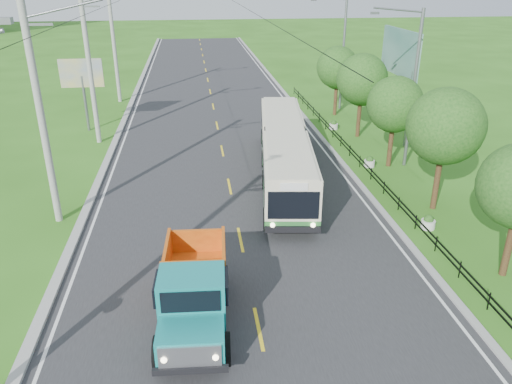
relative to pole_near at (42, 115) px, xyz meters
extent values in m
plane|color=#2D6317|center=(8.26, -9.00, -5.09)|extent=(240.00, 240.00, 0.00)
cube|color=#28282B|center=(8.26, 11.00, -5.08)|extent=(14.00, 120.00, 0.02)
cube|color=#9E9E99|center=(1.06, 11.00, -5.02)|extent=(0.40, 120.00, 0.15)
cube|color=#9E9E99|center=(15.41, 11.00, -5.04)|extent=(0.30, 120.00, 0.10)
cube|color=silver|center=(1.61, 11.00, -5.07)|extent=(0.12, 120.00, 0.00)
cube|color=silver|center=(14.91, 11.00, -5.07)|extent=(0.12, 120.00, 0.00)
cube|color=yellow|center=(8.26, -9.00, -5.07)|extent=(0.12, 2.20, 0.00)
cube|color=black|center=(16.26, 5.00, -4.79)|extent=(0.04, 40.00, 0.60)
cylinder|color=gray|center=(-0.04, 0.00, -0.09)|extent=(0.32, 0.32, 10.00)
cube|color=slate|center=(0.46, 0.00, 3.71)|extent=(1.20, 0.10, 0.10)
cylinder|color=gray|center=(-0.04, 12.00, -0.09)|extent=(0.32, 0.32, 10.00)
cube|color=slate|center=(0.46, 12.00, 3.71)|extent=(1.20, 0.10, 0.10)
cylinder|color=gray|center=(-0.04, 24.00, -0.09)|extent=(0.32, 0.32, 10.00)
cylinder|color=#382314|center=(18.06, -7.00, -3.61)|extent=(0.28, 0.28, 2.97)
cylinder|color=#382314|center=(18.06, -1.00, -3.41)|extent=(0.28, 0.28, 3.36)
sphere|color=#164513|center=(18.06, -1.00, -0.89)|extent=(3.60, 3.60, 3.60)
sphere|color=#164513|center=(18.26, -0.50, -1.61)|extent=(2.64, 2.64, 2.64)
cylinder|color=#382314|center=(18.06, 5.00, -3.58)|extent=(0.28, 0.28, 3.02)
sphere|color=#164513|center=(18.06, 5.00, -1.31)|extent=(3.24, 3.24, 3.24)
sphere|color=#164513|center=(18.26, 5.50, -1.96)|extent=(2.38, 2.38, 2.38)
cylinder|color=#382314|center=(18.06, 11.00, -3.47)|extent=(0.28, 0.28, 3.25)
sphere|color=#164513|center=(18.06, 11.00, -1.03)|extent=(3.48, 3.48, 3.48)
sphere|color=#164513|center=(18.26, 11.50, -1.73)|extent=(2.55, 2.55, 2.55)
cylinder|color=#382314|center=(18.06, 17.00, -3.55)|extent=(0.28, 0.28, 3.08)
sphere|color=#164513|center=(18.06, 17.00, -1.24)|extent=(3.30, 3.30, 3.30)
sphere|color=#164513|center=(18.26, 17.50, -1.90)|extent=(2.42, 2.42, 2.42)
cylinder|color=slate|center=(19.06, 5.00, -0.59)|extent=(0.20, 0.20, 9.00)
cylinder|color=slate|center=(17.66, 5.00, 3.81)|extent=(2.80, 0.10, 0.34)
cube|color=slate|center=(16.36, 5.00, 3.66)|extent=(0.45, 0.16, 0.12)
cylinder|color=slate|center=(19.06, 19.00, -0.59)|extent=(0.20, 0.20, 9.00)
cube|color=slate|center=(16.36, 19.00, 3.66)|extent=(0.45, 0.16, 0.12)
cylinder|color=silver|center=(16.86, -3.00, -4.89)|extent=(0.64, 0.64, 0.40)
sphere|color=#164513|center=(16.86, -3.00, -4.64)|extent=(0.44, 0.44, 0.44)
cylinder|color=silver|center=(16.86, 5.00, -4.89)|extent=(0.64, 0.64, 0.40)
sphere|color=#164513|center=(16.86, 5.00, -4.64)|extent=(0.44, 0.44, 0.44)
cylinder|color=silver|center=(16.86, 13.00, -4.89)|extent=(0.64, 0.64, 0.40)
sphere|color=#164513|center=(16.86, 13.00, -4.64)|extent=(0.44, 0.44, 0.44)
cylinder|color=slate|center=(-1.24, 15.00, -3.09)|extent=(0.20, 0.20, 4.00)
cube|color=yellow|center=(-1.24, 15.00, -0.89)|extent=(3.00, 0.15, 2.00)
cylinder|color=slate|center=(20.56, 8.50, -2.59)|extent=(0.24, 0.24, 5.00)
cylinder|color=slate|center=(20.56, 13.50, -2.59)|extent=(0.24, 0.24, 5.00)
cube|color=#144C47|center=(20.56, 11.00, 0.71)|extent=(0.20, 6.00, 3.00)
cube|color=#2C6E30|center=(10.93, 0.04, -4.33)|extent=(3.30, 7.43, 0.53)
cube|color=beige|center=(10.93, 0.04, -3.14)|extent=(3.30, 7.43, 1.85)
cube|color=black|center=(10.93, 0.04, -3.14)|extent=(3.26, 6.87, 0.91)
cube|color=#2C6E30|center=(11.94, 7.87, -4.33)|extent=(3.24, 6.96, 0.53)
cube|color=beige|center=(11.94, 7.87, -3.14)|extent=(3.24, 6.96, 1.85)
cube|color=black|center=(11.94, 7.87, -3.14)|extent=(3.20, 6.39, 0.91)
cube|color=#4C4C4C|center=(11.45, 4.07, -3.41)|extent=(2.36, 1.24, 2.28)
cube|color=black|center=(10.46, -3.55, -3.30)|extent=(2.14, 0.33, 1.25)
cylinder|color=black|center=(9.56, -2.06, -4.60)|extent=(0.43, 1.03, 1.00)
cylinder|color=black|center=(11.71, -2.34, -4.60)|extent=(0.43, 1.03, 1.00)
cylinder|color=black|center=(10.17, 2.60, -4.60)|extent=(0.43, 1.03, 1.00)
cylinder|color=black|center=(12.31, 2.32, -4.60)|extent=(0.43, 1.03, 1.00)
cylinder|color=black|center=(10.59, 5.83, -4.60)|extent=(0.43, 1.03, 1.00)
cylinder|color=black|center=(12.73, 5.55, -4.60)|extent=(0.43, 1.03, 1.00)
cylinder|color=black|center=(11.15, 10.20, -4.60)|extent=(0.43, 1.03, 1.00)
cylinder|color=black|center=(13.30, 9.92, -4.60)|extent=(0.43, 1.03, 1.00)
cube|color=teal|center=(6.10, -10.53, -4.08)|extent=(2.00, 1.40, 0.92)
cube|color=teal|center=(6.18, -9.16, -3.63)|extent=(2.10, 1.58, 1.84)
cube|color=black|center=(6.18, -9.16, -3.17)|extent=(2.29, 1.32, 0.64)
cube|color=black|center=(6.22, -8.42, -4.50)|extent=(1.24, 5.55, 0.23)
cube|color=orange|center=(6.31, -6.87, -3.58)|extent=(2.27, 2.87, 1.19)
cylinder|color=black|center=(5.15, -10.29, -4.59)|extent=(0.38, 1.03, 1.01)
cylinder|color=black|center=(7.07, -10.41, -4.59)|extent=(0.38, 1.03, 1.01)
cylinder|color=black|center=(5.36, -6.63, -4.59)|extent=(0.38, 1.03, 1.01)
cylinder|color=black|center=(7.29, -6.74, -4.59)|extent=(0.38, 1.03, 1.01)
camera|label=1|loc=(6.50, -22.04, 5.60)|focal=35.00mm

